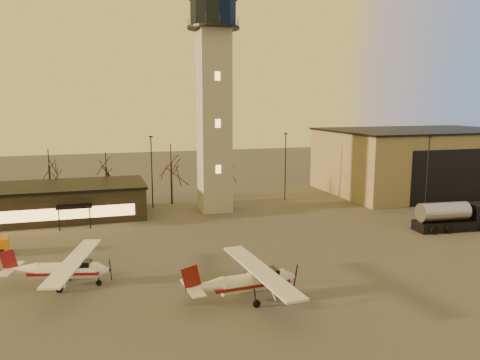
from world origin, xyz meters
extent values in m
plane|color=#494643|center=(0.00, 0.00, 0.00)|extent=(220.00, 220.00, 0.00)
cube|color=#9C9994|center=(0.00, 30.00, 12.00)|extent=(4.00, 4.00, 24.00)
cylinder|color=black|center=(0.00, 30.00, 24.15)|extent=(6.80, 6.80, 0.30)
cylinder|color=black|center=(0.00, 30.00, 26.00)|extent=(6.00, 6.00, 3.40)
cube|color=#867458|center=(36.00, 34.00, 5.00)|extent=(30.00, 20.00, 10.00)
cube|color=black|center=(36.00, 34.00, 10.15)|extent=(30.60, 20.60, 0.30)
cube|color=black|center=(36.00, 23.98, 4.00)|extent=(18.00, 0.10, 8.00)
cube|color=black|center=(-22.00, 32.00, 2.00)|extent=(25.00, 10.00, 4.00)
cube|color=black|center=(-22.00, 32.00, 4.15)|extent=(25.40, 10.40, 0.30)
cube|color=#EDAE52|center=(-22.00, 26.98, 1.60)|extent=(22.00, 0.08, 1.40)
cube|color=black|center=(-18.00, 26.00, 2.60)|extent=(4.00, 2.00, 0.20)
cylinder|color=black|center=(-8.00, 34.00, 5.00)|extent=(0.16, 0.16, 10.00)
cube|color=black|center=(-8.00, 34.00, 10.05)|extent=(0.50, 0.25, 0.18)
cylinder|color=black|center=(12.00, 34.00, 5.00)|extent=(0.16, 0.16, 10.00)
cube|color=black|center=(12.00, 34.00, 10.05)|extent=(0.50, 0.25, 0.18)
cylinder|color=black|center=(28.00, 22.00, 5.00)|extent=(0.16, 0.16, 10.00)
cube|color=black|center=(28.00, 22.00, 10.05)|extent=(0.50, 0.25, 0.18)
cylinder|color=black|center=(-14.00, 40.00, 2.62)|extent=(0.28, 0.28, 5.25)
cylinder|color=black|center=(-5.00, 36.00, 3.08)|extent=(0.28, 0.28, 6.16)
cylinder|color=black|center=(4.00, 38.00, 2.48)|extent=(0.28, 0.28, 4.97)
cylinder|color=black|center=(-22.00, 42.00, 2.80)|extent=(0.28, 0.28, 5.60)
cylinder|color=silver|center=(-4.31, 0.60, 1.37)|extent=(5.13, 1.78, 1.42)
cone|color=silver|center=(-1.36, 0.81, 1.37)|extent=(1.08, 1.43, 1.36)
cone|color=silver|center=(-8.02, 0.33, 1.53)|extent=(2.71, 1.39, 1.20)
cube|color=black|center=(-3.22, 0.68, 1.86)|extent=(1.72, 1.27, 0.77)
cube|color=#5D100D|center=(-4.53, 0.58, 1.31)|extent=(6.00, 1.89, 0.24)
cube|color=silver|center=(-3.76, 0.64, 2.22)|extent=(2.51, 12.13, 0.15)
cube|color=silver|center=(-9.00, 0.26, 1.64)|extent=(1.24, 3.67, 0.09)
cube|color=#5D100D|center=(-9.11, 0.25, 2.41)|extent=(1.52, 0.20, 1.86)
cylinder|color=silver|center=(-17.80, 7.40, 1.31)|extent=(5.00, 2.50, 1.36)
cone|color=silver|center=(-15.07, 6.71, 1.31)|extent=(1.23, 1.49, 1.30)
cone|color=silver|center=(-21.25, 8.27, 1.46)|extent=(2.71, 1.73, 1.15)
cube|color=black|center=(-16.79, 7.14, 1.78)|extent=(1.79, 1.45, 0.73)
cube|color=maroon|center=(-18.01, 7.45, 1.25)|extent=(5.82, 2.74, 0.23)
cube|color=silver|center=(-17.30, 7.27, 2.12)|extent=(4.34, 11.53, 0.15)
cube|color=silver|center=(-22.16, 8.50, 1.57)|extent=(1.76, 3.58, 0.08)
cube|color=maroon|center=(-22.26, 8.53, 2.30)|extent=(1.43, 0.44, 1.77)
cube|color=black|center=(24.06, 12.35, 0.58)|extent=(9.15, 3.28, 1.16)
cube|color=black|center=(27.42, 12.06, 2.00)|extent=(2.31, 2.60, 1.90)
cylinder|color=#AFAFB4|center=(22.80, 12.45, 2.22)|extent=(6.07, 2.71, 2.22)
camera|label=1|loc=(-15.02, -31.00, 14.73)|focal=35.00mm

